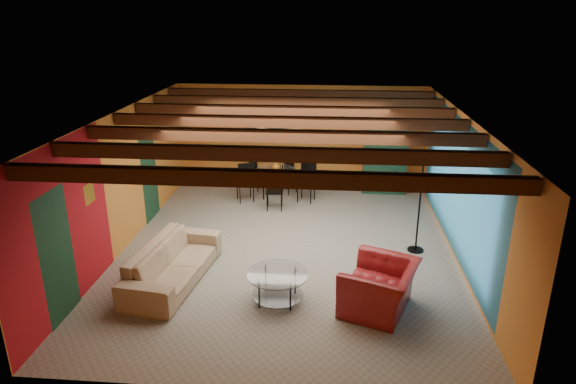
# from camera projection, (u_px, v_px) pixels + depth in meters

# --- Properties ---
(room) EXTENTS (6.52, 8.01, 2.71)m
(room) POSITION_uv_depth(u_px,v_px,m) (288.00, 132.00, 9.36)
(room) COLOR gray
(room) RESTS_ON ground
(sofa) EXTENTS (1.24, 2.50, 0.70)m
(sofa) POSITION_uv_depth(u_px,v_px,m) (173.00, 263.00, 8.79)
(sofa) COLOR #9C8164
(sofa) RESTS_ON ground
(armchair) EXTENTS (1.41, 1.50, 0.78)m
(armchair) POSITION_uv_depth(u_px,v_px,m) (380.00, 288.00, 7.92)
(armchair) COLOR maroon
(armchair) RESTS_ON ground
(coffee_table) EXTENTS (1.08, 1.08, 0.51)m
(coffee_table) POSITION_uv_depth(u_px,v_px,m) (278.00, 287.00, 8.20)
(coffee_table) COLOR white
(coffee_table) RESTS_ON ground
(dining_table) EXTENTS (2.43, 2.43, 1.04)m
(dining_table) POSITION_uv_depth(u_px,v_px,m) (276.00, 178.00, 12.71)
(dining_table) COLOR white
(dining_table) RESTS_ON ground
(armoire) EXTENTS (1.07, 0.54, 1.86)m
(armoire) POSITION_uv_depth(u_px,v_px,m) (384.00, 157.00, 13.03)
(armoire) COLOR maroon
(armoire) RESTS_ON ground
(floor_lamp) EXTENTS (0.43, 0.43, 1.97)m
(floor_lamp) POSITION_uv_depth(u_px,v_px,m) (420.00, 204.00, 9.69)
(floor_lamp) COLOR black
(floor_lamp) RESTS_ON ground
(ceiling_fan) EXTENTS (1.50, 1.50, 0.44)m
(ceiling_fan) POSITION_uv_depth(u_px,v_px,m) (287.00, 134.00, 9.26)
(ceiling_fan) COLOR #472614
(ceiling_fan) RESTS_ON ceiling
(painting) EXTENTS (1.05, 0.03, 0.65)m
(painting) POSITION_uv_depth(u_px,v_px,m) (266.00, 125.00, 13.28)
(painting) COLOR black
(painting) RESTS_ON wall_back
(potted_plant) EXTENTS (0.56, 0.52, 0.50)m
(potted_plant) POSITION_uv_depth(u_px,v_px,m) (387.00, 111.00, 12.63)
(potted_plant) COLOR #26661E
(potted_plant) RESTS_ON armoire
(vase) EXTENTS (0.21, 0.21, 0.19)m
(vase) POSITION_uv_depth(u_px,v_px,m) (276.00, 154.00, 12.50)
(vase) COLOR orange
(vase) RESTS_ON dining_table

